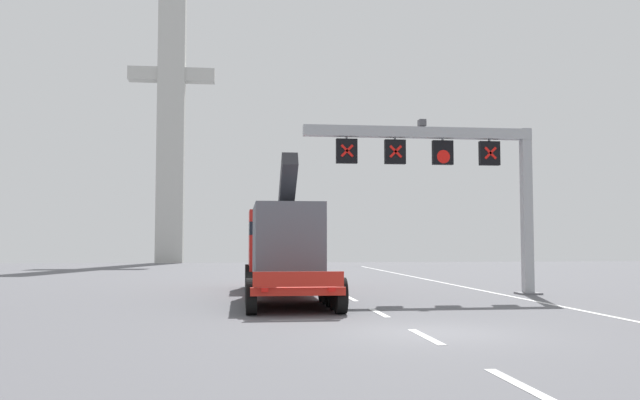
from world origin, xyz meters
TOP-DOWN VIEW (x-y plane):
  - ground at (0.00, 0.00)m, footprint 112.00×112.00m
  - lane_markings at (-0.34, 25.75)m, footprint 0.20×66.09m
  - edge_line_right at (6.20, 12.00)m, footprint 0.20×63.00m
  - overhead_lane_gantry at (4.13, 11.11)m, footprint 9.89×0.90m
  - heavy_haul_truck_red at (-2.89, 11.83)m, footprint 3.02×14.06m
  - bridge_pylon_distant at (-11.93, 55.96)m, footprint 9.00×2.00m

SIDE VIEW (x-z plane):
  - ground at x=0.00m, z-range 0.00..0.00m
  - edge_line_right at x=6.20m, z-range 0.00..0.01m
  - lane_markings at x=-0.34m, z-range 0.00..0.01m
  - heavy_haul_truck_red at x=-2.89m, z-range -0.66..4.64m
  - overhead_lane_gantry at x=4.13m, z-range 1.89..9.14m
  - bridge_pylon_distant at x=-11.93m, z-range 0.39..32.43m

